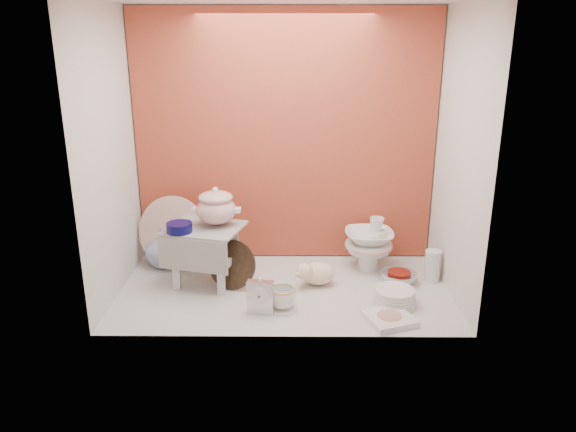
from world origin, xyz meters
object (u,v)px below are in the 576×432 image
plush_pig (318,273)px  crystal_bowl (399,278)px  porcelain_tower (369,243)px  blue_white_vase (164,247)px  dinner_plate_stack (395,297)px  floral_platter (173,233)px  mantel_clock (260,295)px  step_stool (206,255)px  soup_tureen (216,206)px  gold_rim_teacup (283,298)px

plush_pig → crystal_bowl: plush_pig is taller
plush_pig → porcelain_tower: size_ratio=0.73×
plush_pig → blue_white_vase: bearing=153.9°
dinner_plate_stack → crystal_bowl: 0.28m
floral_platter → mantel_clock: (0.55, -0.57, -0.12)m
step_stool → porcelain_tower: 0.96m
step_stool → blue_white_vase: (-0.29, 0.24, -0.04)m
step_stool → mantel_clock: step_stool is taller
soup_tureen → floral_platter: 0.41m
mantel_clock → gold_rim_teacup: 0.12m
blue_white_vase → crystal_bowl: blue_white_vase is taller
mantel_clock → gold_rim_teacup: mantel_clock is taller
floral_platter → gold_rim_teacup: 0.86m
floral_platter → gold_rim_teacup: (0.66, -0.53, -0.15)m
soup_tureen → mantel_clock: size_ratio=1.33×
blue_white_vase → crystal_bowl: size_ratio=1.23×
soup_tureen → mantel_clock: soup_tureen is taller
soup_tureen → mantel_clock: (0.26, -0.39, -0.35)m
soup_tureen → crystal_bowl: 1.10m
soup_tureen → floral_platter: bearing=147.6°
floral_platter → porcelain_tower: size_ratio=1.36×
mantel_clock → crystal_bowl: 0.85m
mantel_clock → porcelain_tower: bearing=49.8°
step_stool → blue_white_vase: bearing=155.4°
step_stool → mantel_clock: size_ratio=2.02×
step_stool → mantel_clock: 0.48m
floral_platter → gold_rim_teacup: floral_platter is taller
gold_rim_teacup → crystal_bowl: bearing=26.1°
gold_rim_teacup → dinner_plate_stack: 0.59m
soup_tureen → dinner_plate_stack: 1.07m
gold_rim_teacup → porcelain_tower: (0.50, 0.52, 0.10)m
floral_platter → blue_white_vase: bearing=160.6°
blue_white_vase → porcelain_tower: (1.23, -0.04, 0.04)m
floral_platter → soup_tureen: bearing=-32.4°
step_stool → blue_white_vase: size_ratio=1.61×
plush_pig → dinner_plate_stack: 0.46m
step_stool → gold_rim_teacup: bearing=-20.7°
plush_pig → crystal_bowl: size_ratio=1.20×
mantel_clock → dinner_plate_stack: size_ratio=0.87×
plush_pig → porcelain_tower: bearing=26.0°
soup_tureen → blue_white_vase: soup_tureen is taller
step_stool → plush_pig: bearing=13.1°
soup_tureen → floral_platter: (-0.29, 0.19, -0.23)m
floral_platter → plush_pig: bearing=-15.8°
mantel_clock → crystal_bowl: bearing=32.9°
blue_white_vase → gold_rim_teacup: blue_white_vase is taller
floral_platter → blue_white_vase: size_ratio=1.82×
plush_pig → dinner_plate_stack: bearing=-41.3°
plush_pig → dinner_plate_stack: plush_pig is taller
gold_rim_teacup → porcelain_tower: bearing=45.8°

